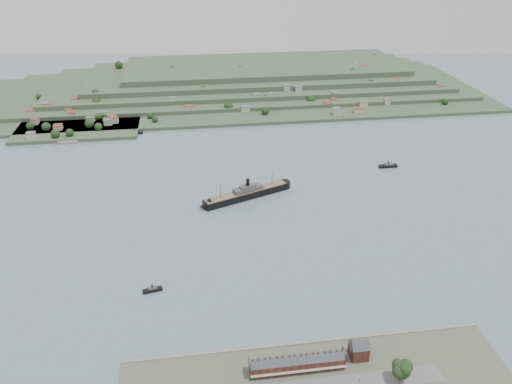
{
  "coord_description": "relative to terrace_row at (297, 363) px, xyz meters",
  "views": [
    {
      "loc": [
        -62.03,
        -366.76,
        225.82
      ],
      "look_at": [
        -5.69,
        30.0,
        11.83
      ],
      "focal_mm": 35.0,
      "sensor_mm": 36.0,
      "label": 1
    }
  ],
  "objects": [
    {
      "name": "gabled_building",
      "position": [
        37.5,
        4.02,
        1.34
      ],
      "size": [
        10.4,
        10.18,
        14.09
      ],
      "color": "#431E18",
      "rests_on": "ground"
    },
    {
      "name": "terrace_row",
      "position": [
        0.0,
        0.0,
        0.0
      ],
      "size": [
        55.6,
        9.8,
        11.07
      ],
      "color": "#431E18",
      "rests_on": "ground"
    },
    {
      "name": "steamship",
      "position": [
        -5.47,
        208.96,
        -2.57
      ],
      "size": [
        92.06,
        44.4,
        23.15
      ],
      "color": "black",
      "rests_on": "ground"
    },
    {
      "name": "tugboat",
      "position": [
        -85.01,
        83.82,
        -5.35
      ],
      "size": [
        14.05,
        6.13,
        6.12
      ],
      "color": "black",
      "rests_on": "ground"
    },
    {
      "name": "fig_tree",
      "position": [
        55.32,
        -16.3,
        3.83
      ],
      "size": [
        12.73,
        11.02,
        14.21
      ],
      "color": "#3C281B",
      "rests_on": "ground"
    },
    {
      "name": "ferry_east",
      "position": [
        154.04,
        255.74,
        -5.07
      ],
      "size": [
        19.65,
        5.57,
        7.35
      ],
      "color": "black",
      "rests_on": "ground"
    },
    {
      "name": "ground",
      "position": [
        10.0,
        168.02,
        -6.84
      ],
      "size": [
        1400.0,
        1400.0,
        0.0
      ],
      "primitive_type": "plane",
      "color": "slate",
      "rests_on": "ground"
    },
    {
      "name": "far_peninsula",
      "position": [
        37.91,
        561.12,
        5.04
      ],
      "size": [
        760.0,
        309.0,
        30.0
      ],
      "color": "#3A5136",
      "rests_on": "ground"
    },
    {
      "name": "ferry_west",
      "position": [
        -119.19,
        393.02,
        -5.07
      ],
      "size": [
        20.23,
        8.81,
        7.34
      ],
      "color": "black",
      "rests_on": "ground"
    }
  ]
}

